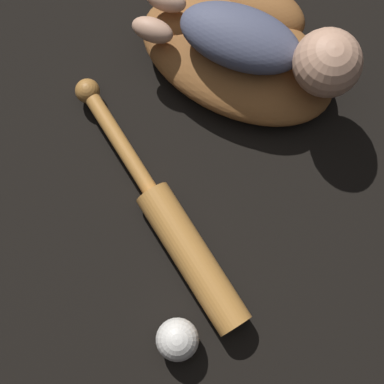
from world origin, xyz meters
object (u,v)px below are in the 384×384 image
Objects in this scene: baseball_glove at (241,50)px; baby_figure at (270,46)px; baseball_bat at (175,230)px; baseball at (177,340)px.

baseball_glove is 1.00× the size of baby_figure.
baseball is at bearing -68.69° from baseball_bat.
baseball_bat is (0.00, -0.35, -0.01)m from baseball_glove.
baseball reaches higher than baseball_bat.
baseball_glove is at bearing 159.55° from baby_figure.
baseball_glove is 5.51× the size of baseball.
baby_figure is 0.52m from baseball.
baby_figure reaches higher than baseball_glove.
baseball_bat is at bearing 111.31° from baseball.
baseball is at bearing -87.97° from baby_figure.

